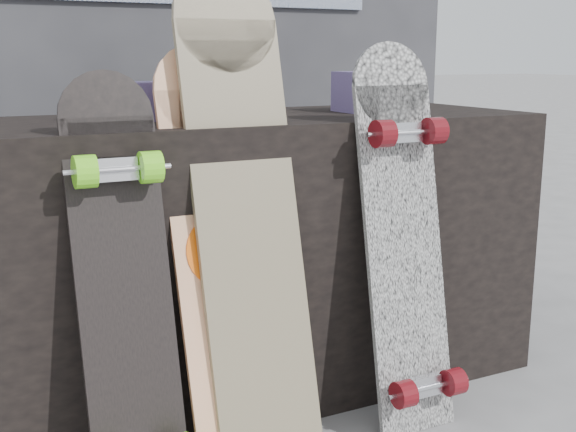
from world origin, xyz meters
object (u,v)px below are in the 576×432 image
longboard_geisha (220,245)px  longboard_cascadia (406,233)px  vendor_table (259,253)px  skateboard_dark (125,283)px  longboard_celtic (245,201)px

longboard_geisha → longboard_cascadia: longboard_cascadia is taller
vendor_table → longboard_geisha: 0.42m
longboard_cascadia → skateboard_dark: (-0.73, 0.01, -0.03)m
longboard_geisha → longboard_cascadia: 0.49m
longboard_geisha → longboard_celtic: (0.07, -0.00, 0.10)m
skateboard_dark → longboard_cascadia: bearing=-1.2°
longboard_celtic → skateboard_dark: 0.35m
longboard_celtic → longboard_cascadia: 0.44m
vendor_table → skateboard_dark: size_ratio=1.70×
longboard_celtic → skateboard_dark: (-0.31, -0.05, -0.14)m
longboard_celtic → longboard_cascadia: (0.42, -0.07, -0.11)m
vendor_table → longboard_cascadia: (0.25, -0.38, 0.12)m
longboard_geisha → skateboard_dark: 0.25m
longboard_geisha → longboard_celtic: 0.12m
longboard_geisha → longboard_cascadia: (0.49, -0.07, -0.01)m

